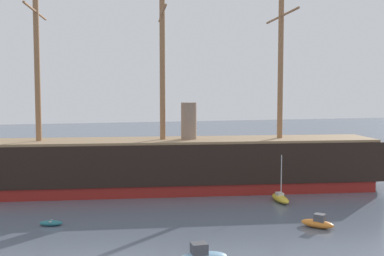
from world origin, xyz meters
The scene contains 5 objects.
tall_ship centered at (4.03, 49.14, 4.03)m, with size 76.65×20.54×37.00m.
motorboat_mid_right centered at (16.12, 25.86, 0.54)m, with size 3.50×3.77×1.53m.
dinghy_alongside_bow centered at (-11.73, 34.40, 0.30)m, with size 2.71×1.66×0.60m.
sailboat_alongside_stern centered at (17.56, 38.02, 0.53)m, with size 1.80×4.96×6.33m.
motorboat_distant_centre centered at (0.62, 64.92, 0.55)m, with size 3.68×3.73×1.55m.
Camera 1 is at (-10.95, -20.51, 14.96)m, focal length 45.79 mm.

